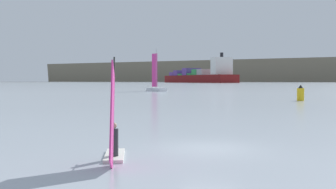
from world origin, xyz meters
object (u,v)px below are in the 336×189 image
(cargo_ship, at_px, (199,76))
(channel_buoy, at_px, (301,93))
(windsurfer, at_px, (113,135))
(small_sailboat, at_px, (156,87))

(cargo_ship, height_order, channel_buoy, cargo_ship)
(windsurfer, height_order, cargo_ship, cargo_ship)
(windsurfer, distance_m, channel_buoy, 45.95)
(cargo_ship, bearing_deg, channel_buoy, 150.31)
(windsurfer, relative_size, small_sailboat, 0.34)
(small_sailboat, bearing_deg, windsurfer, -37.50)
(windsurfer, bearing_deg, cargo_ship, -9.90)
(cargo_ship, relative_size, small_sailboat, 11.04)
(cargo_ship, height_order, small_sailboat, cargo_ship)
(channel_buoy, bearing_deg, windsurfer, -99.02)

